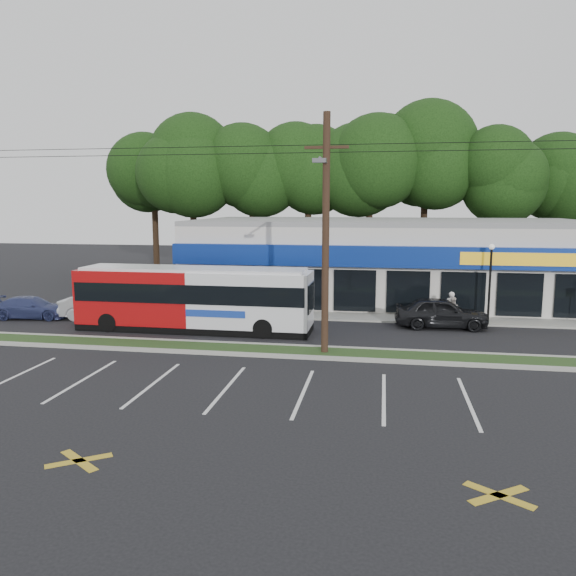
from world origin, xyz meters
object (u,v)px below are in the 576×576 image
(utility_pole, at_px, (322,227))
(pedestrian_b, at_px, (452,311))
(lamp_post, at_px, (490,274))
(metrobus, at_px, (194,297))
(car_blue, at_px, (31,307))
(car_silver, at_px, (103,306))
(pedestrian_a, at_px, (451,307))
(car_dark, at_px, (441,313))

(utility_pole, relative_size, pedestrian_b, 32.69)
(lamp_post, bearing_deg, utility_pole, -136.05)
(metrobus, height_order, car_blue, metrobus)
(metrobus, xyz_separation_m, car_silver, (-5.91, 1.79, -0.93))
(pedestrian_a, bearing_deg, metrobus, 18.24)
(car_blue, bearing_deg, metrobus, -104.23)
(lamp_post, xyz_separation_m, car_silver, (-20.87, -2.51, -1.91))
(car_blue, bearing_deg, utility_pole, -113.00)
(pedestrian_b, bearing_deg, car_silver, 6.71)
(utility_pole, height_order, metrobus, utility_pole)
(lamp_post, height_order, metrobus, lamp_post)
(lamp_post, distance_m, pedestrian_a, 2.73)
(utility_pole, xyz_separation_m, car_blue, (-16.76, 4.88, -4.80))
(utility_pole, height_order, car_silver, utility_pole)
(metrobus, height_order, car_dark, metrobus)
(utility_pole, distance_m, car_blue, 18.11)
(car_silver, bearing_deg, lamp_post, -87.66)
(car_dark, xyz_separation_m, car_blue, (-22.32, -1.36, -0.19))
(metrobus, bearing_deg, car_blue, 172.88)
(car_dark, distance_m, pedestrian_a, 1.37)
(lamp_post, relative_size, car_blue, 1.00)
(lamp_post, height_order, car_silver, lamp_post)
(lamp_post, bearing_deg, pedestrian_a, -168.13)
(metrobus, distance_m, car_silver, 6.24)
(utility_pole, distance_m, car_dark, 9.54)
(utility_pole, xyz_separation_m, car_dark, (5.56, 6.23, -4.61))
(lamp_post, height_order, car_dark, lamp_post)
(utility_pole, height_order, car_blue, utility_pole)
(car_silver, xyz_separation_m, pedestrian_a, (18.87, 2.09, 0.10))
(utility_pole, xyz_separation_m, pedestrian_a, (6.17, 7.45, -4.55))
(car_dark, height_order, car_blue, car_dark)
(metrobus, bearing_deg, utility_pole, -27.41)
(utility_pole, height_order, car_dark, utility_pole)
(utility_pole, relative_size, metrobus, 4.20)
(lamp_post, bearing_deg, metrobus, -163.97)
(car_dark, bearing_deg, utility_pole, 136.50)
(lamp_post, xyz_separation_m, metrobus, (-14.96, -4.30, -0.98))
(utility_pole, xyz_separation_m, car_silver, (-12.70, 5.36, -4.65))
(lamp_post, xyz_separation_m, pedestrian_a, (-2.00, -0.42, -1.81))
(metrobus, relative_size, pedestrian_a, 6.92)
(car_dark, relative_size, pedestrian_a, 2.73)
(metrobus, relative_size, pedestrian_b, 7.78)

